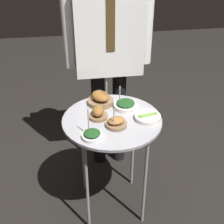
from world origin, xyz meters
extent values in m
plane|color=black|center=(0.00, 0.00, 0.00)|extent=(8.00, 8.00, 0.00)
cylinder|color=#939399|center=(0.00, 0.00, 0.75)|extent=(0.63, 0.63, 0.02)
cylinder|color=gray|center=(0.19, -0.19, 0.37)|extent=(0.02, 0.02, 0.75)
cylinder|color=gray|center=(-0.19, -0.19, 0.37)|extent=(0.02, 0.02, 0.75)
cylinder|color=gray|center=(0.19, 0.19, 0.37)|extent=(0.02, 0.02, 0.75)
cylinder|color=gray|center=(-0.19, 0.19, 0.37)|extent=(0.02, 0.02, 0.75)
cylinder|color=brown|center=(0.01, -0.08, 0.77)|extent=(0.13, 0.13, 0.02)
ellipsoid|color=#93602D|center=(0.01, -0.08, 0.80)|extent=(0.13, 0.11, 0.04)
cylinder|color=#ADADB2|center=(-0.01, -0.11, 0.83)|extent=(0.01, 0.01, 0.14)
cylinder|color=silver|center=(0.22, -0.04, 0.78)|extent=(0.16, 0.16, 0.03)
ellipsoid|color=olive|center=(0.22, -0.05, 0.80)|extent=(0.14, 0.03, 0.01)
ellipsoid|color=olive|center=(0.22, -0.04, 0.80)|extent=(0.14, 0.03, 0.01)
ellipsoid|color=olive|center=(0.22, -0.03, 0.80)|extent=(0.14, 0.03, 0.01)
cylinder|color=brown|center=(-0.05, 0.20, 0.78)|extent=(0.17, 0.17, 0.03)
ellipsoid|color=brown|center=(-0.05, 0.20, 0.82)|extent=(0.16, 0.17, 0.06)
cylinder|color=#ADADB2|center=(-0.01, 0.17, 0.85)|extent=(0.01, 0.01, 0.17)
cylinder|color=silver|center=(-0.14, -0.18, 0.77)|extent=(0.12, 0.12, 0.02)
ellipsoid|color=#194219|center=(-0.14, -0.18, 0.80)|extent=(0.10, 0.10, 0.02)
cylinder|color=#ADADB2|center=(-0.16, -0.15, 0.85)|extent=(0.01, 0.01, 0.17)
cylinder|color=silver|center=(0.11, 0.11, 0.78)|extent=(0.15, 0.15, 0.03)
ellipsoid|color=#194219|center=(0.11, 0.11, 0.80)|extent=(0.12, 0.12, 0.02)
cylinder|color=#ADADB2|center=(0.07, 0.14, 0.84)|extent=(0.01, 0.01, 0.15)
cylinder|color=brown|center=(-0.08, 0.02, 0.77)|extent=(0.12, 0.12, 0.02)
ellipsoid|color=brown|center=(-0.08, 0.02, 0.81)|extent=(0.09, 0.11, 0.05)
cylinder|color=black|center=(-0.03, 0.52, 0.43)|extent=(0.11, 0.11, 0.85)
cylinder|color=black|center=(0.14, 0.52, 0.43)|extent=(0.11, 0.11, 0.85)
cube|color=white|center=(0.05, 0.52, 1.17)|extent=(0.48, 0.23, 0.64)
cube|color=#4C3819|center=(0.05, 0.40, 1.25)|extent=(0.06, 0.01, 0.38)
cylinder|color=white|center=(-0.23, 0.52, 1.20)|extent=(0.08, 0.08, 0.59)
cylinder|color=white|center=(0.33, 0.52, 1.20)|extent=(0.08, 0.08, 0.59)
camera|label=1|loc=(-0.24, -1.61, 1.83)|focal=50.00mm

